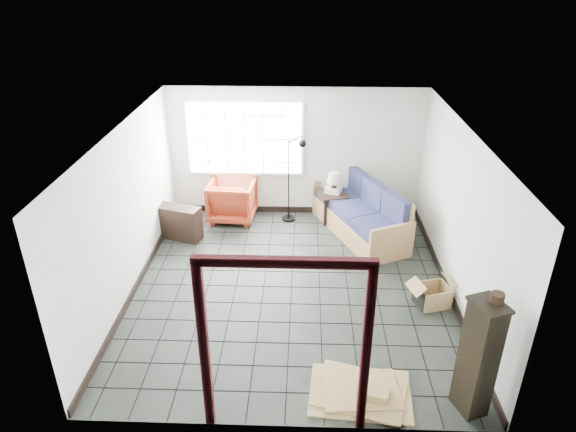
{
  "coord_description": "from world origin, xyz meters",
  "views": [
    {
      "loc": [
        0.18,
        -6.86,
        4.74
      ],
      "look_at": [
        -0.07,
        0.3,
        1.13
      ],
      "focal_mm": 32.0,
      "sensor_mm": 36.0,
      "label": 1
    }
  ],
  "objects_px": {
    "futon_sofa": "(362,215)",
    "armchair": "(232,198)",
    "side_table": "(333,198)",
    "tall_shelf": "(478,357)"
  },
  "relations": [
    {
      "from": "futon_sofa",
      "to": "armchair",
      "type": "bearing_deg",
      "value": 144.37
    },
    {
      "from": "side_table",
      "to": "tall_shelf",
      "type": "height_order",
      "value": "tall_shelf"
    },
    {
      "from": "armchair",
      "to": "side_table",
      "type": "distance_m",
      "value": 2.0
    },
    {
      "from": "futon_sofa",
      "to": "armchair",
      "type": "relative_size",
      "value": 2.73
    },
    {
      "from": "futon_sofa",
      "to": "armchair",
      "type": "distance_m",
      "value": 2.6
    },
    {
      "from": "futon_sofa",
      "to": "side_table",
      "type": "bearing_deg",
      "value": 112.76
    },
    {
      "from": "armchair",
      "to": "side_table",
      "type": "relative_size",
      "value": 1.39
    },
    {
      "from": "tall_shelf",
      "to": "armchair",
      "type": "bearing_deg",
      "value": 103.8
    },
    {
      "from": "armchair",
      "to": "tall_shelf",
      "type": "xyz_separation_m",
      "value": [
        3.4,
        -4.8,
        0.31
      ]
    },
    {
      "from": "side_table",
      "to": "tall_shelf",
      "type": "bearing_deg",
      "value": -73.71
    }
  ]
}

